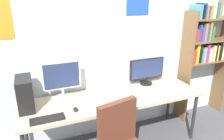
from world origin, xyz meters
TOP-DOWN VIEW (x-y plane):
  - wall_back at (-0.00, 1.02)m, footprint 4.70×0.11m
  - desk at (0.00, 0.60)m, footprint 2.30×0.68m
  - bookshelf at (1.65, 0.83)m, footprint 0.83×0.28m
  - monitor_left at (-0.60, 0.81)m, footprint 0.47×0.18m
  - monitor_right at (0.60, 0.81)m, footprint 0.53×0.18m
  - pc_tower at (-1.03, 0.70)m, footprint 0.17×0.34m
  - keyboard_left at (-0.84, 0.37)m, footprint 0.36×0.13m
  - keyboard_center at (0.00, 0.37)m, footprint 0.36×0.13m
  - keyboard_right at (0.84, 0.37)m, footprint 0.33×0.13m
  - computer_mouse at (-0.52, 0.44)m, footprint 0.06×0.10m
  - coffee_mug at (-0.03, 0.65)m, footprint 0.11×0.08m

SIDE VIEW (x-z plane):
  - desk at x=0.00m, z-range 0.32..1.06m
  - keyboard_left at x=-0.84m, z-range 0.74..0.76m
  - keyboard_center at x=0.00m, z-range 0.74..0.76m
  - keyboard_right at x=0.84m, z-range 0.74..0.76m
  - computer_mouse at x=-0.52m, z-range 0.74..0.77m
  - coffee_mug at x=-0.03m, z-range 0.74..0.83m
  - pc_tower at x=-1.03m, z-range 0.74..1.12m
  - monitor_right at x=0.60m, z-range 0.76..1.14m
  - monitor_left at x=-0.60m, z-range 0.77..1.25m
  - bookshelf at x=1.65m, z-range 0.26..2.16m
  - wall_back at x=0.00m, z-range 0.00..2.60m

